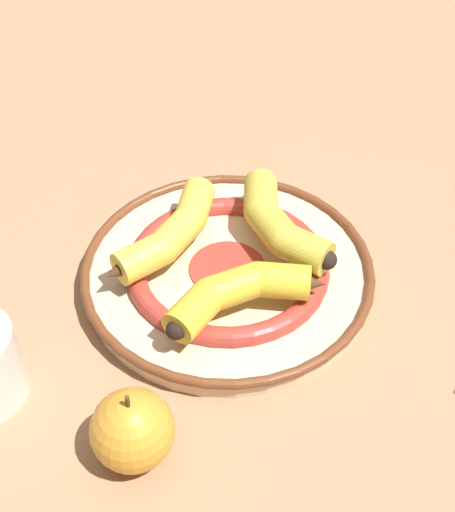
% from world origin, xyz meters
% --- Properties ---
extents(ground_plane, '(2.80, 2.80, 0.00)m').
position_xyz_m(ground_plane, '(0.00, 0.00, 0.00)').
color(ground_plane, '#A87A56').
extents(decorative_bowl, '(0.32, 0.32, 0.04)m').
position_xyz_m(decorative_bowl, '(0.01, 0.02, 0.02)').
color(decorative_bowl, beige).
rests_on(decorative_bowl, ground_plane).
extents(banana_a, '(0.18, 0.08, 0.04)m').
position_xyz_m(banana_a, '(0.01, 0.09, 0.06)').
color(banana_a, gold).
rests_on(banana_a, decorative_bowl).
extents(banana_b, '(0.09, 0.17, 0.04)m').
position_xyz_m(banana_b, '(0.07, -0.01, 0.05)').
color(banana_b, yellow).
rests_on(banana_b, decorative_bowl).
extents(banana_c, '(0.09, 0.17, 0.04)m').
position_xyz_m(banana_c, '(-0.05, -0.02, 0.05)').
color(banana_c, yellow).
rests_on(banana_c, decorative_bowl).
extents(apple, '(0.08, 0.08, 0.09)m').
position_xyz_m(apple, '(0.13, -0.17, 0.04)').
color(apple, gold).
rests_on(apple, ground_plane).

